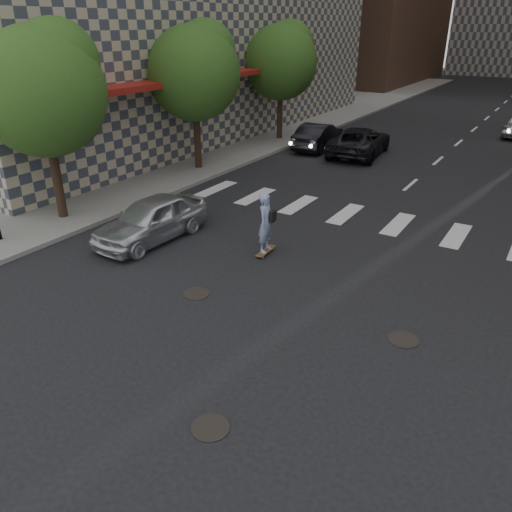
{
  "coord_description": "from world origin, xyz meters",
  "views": [
    {
      "loc": [
        5.43,
        -7.78,
        6.53
      ],
      "look_at": [
        -0.45,
        1.69,
        1.3
      ],
      "focal_mm": 35.0,
      "sensor_mm": 36.0,
      "label": 1
    }
  ],
  "objects": [
    {
      "name": "ground",
      "position": [
        0.0,
        0.0,
        0.0
      ],
      "size": [
        160.0,
        160.0,
        0.0
      ],
      "primitive_type": "plane",
      "color": "black",
      "rests_on": "ground"
    },
    {
      "name": "sidewalk_left",
      "position": [
        -14.5,
        20.0,
        0.07
      ],
      "size": [
        13.0,
        80.0,
        0.15
      ],
      "primitive_type": "cube",
      "color": "gray",
      "rests_on": "ground"
    },
    {
      "name": "tree_a",
      "position": [
        -9.45,
        3.14,
        4.65
      ],
      "size": [
        4.2,
        4.2,
        6.6
      ],
      "color": "#382619",
      "rests_on": "sidewalk_left"
    },
    {
      "name": "tree_b",
      "position": [
        -9.45,
        11.14,
        4.65
      ],
      "size": [
        4.2,
        4.2,
        6.6
      ],
      "color": "#382619",
      "rests_on": "sidewalk_left"
    },
    {
      "name": "tree_c",
      "position": [
        -9.45,
        19.14,
        4.65
      ],
      "size": [
        4.2,
        4.2,
        6.6
      ],
      "color": "#382619",
      "rests_on": "sidewalk_left"
    },
    {
      "name": "manhole_a",
      "position": [
        1.2,
        -2.5,
        0.01
      ],
      "size": [
        0.7,
        0.7,
        0.02
      ],
      "primitive_type": "cylinder",
      "color": "black",
      "rests_on": "ground"
    },
    {
      "name": "manhole_b",
      "position": [
        -2.0,
        1.2,
        0.01
      ],
      "size": [
        0.7,
        0.7,
        0.02
      ],
      "primitive_type": "cylinder",
      "color": "black",
      "rests_on": "ground"
    },
    {
      "name": "manhole_c",
      "position": [
        3.3,
        2.0,
        0.01
      ],
      "size": [
        0.7,
        0.7,
        0.02
      ],
      "primitive_type": "cylinder",
      "color": "black",
      "rests_on": "ground"
    },
    {
      "name": "skateboarder",
      "position": [
        -1.74,
        4.37,
        1.02
      ],
      "size": [
        0.5,
        0.99,
        1.95
      ],
      "rotation": [
        0.0,
        0.0,
        0.07
      ],
      "color": "brown",
      "rests_on": "ground"
    },
    {
      "name": "silver_sedan",
      "position": [
        -5.5,
        3.36,
        0.71
      ],
      "size": [
        1.9,
        4.28,
        1.43
      ],
      "primitive_type": "imported",
      "rotation": [
        0.0,
        0.0,
        -0.05
      ],
      "color": "silver",
      "rests_on": "ground"
    },
    {
      "name": "traffic_car_a",
      "position": [
        -6.5,
        18.15,
        0.72
      ],
      "size": [
        1.85,
        4.5,
        1.45
      ],
      "primitive_type": "imported",
      "rotation": [
        0.0,
        0.0,
        3.22
      ],
      "color": "black",
      "rests_on": "ground"
    },
    {
      "name": "traffic_car_c",
      "position": [
        -4.0,
        18.0,
        0.74
      ],
      "size": [
        2.96,
        5.52,
        1.47
      ],
      "primitive_type": "imported",
      "rotation": [
        0.0,
        0.0,
        3.24
      ],
      "color": "black",
      "rests_on": "ground"
    }
  ]
}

